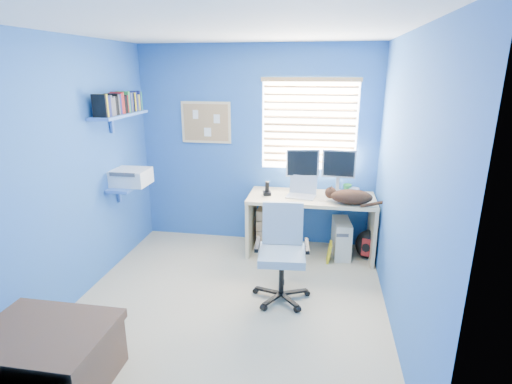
% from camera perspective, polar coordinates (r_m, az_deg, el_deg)
% --- Properties ---
extents(floor, '(3.00, 3.20, 0.00)m').
position_cam_1_polar(floor, '(4.07, -3.74, -15.52)').
color(floor, tan).
rests_on(floor, ground).
extents(ceiling, '(3.00, 3.20, 0.00)m').
position_cam_1_polar(ceiling, '(3.45, -4.61, 22.18)').
color(ceiling, white).
rests_on(ceiling, wall_back).
extents(wall_back, '(3.00, 0.01, 2.50)m').
position_cam_1_polar(wall_back, '(5.09, 0.12, 6.42)').
color(wall_back, blue).
rests_on(wall_back, ground).
extents(wall_front, '(3.00, 0.01, 2.50)m').
position_cam_1_polar(wall_front, '(2.13, -14.38, -9.64)').
color(wall_front, blue).
rests_on(wall_front, ground).
extents(wall_left, '(0.01, 3.20, 2.50)m').
position_cam_1_polar(wall_left, '(4.17, -24.63, 2.46)').
color(wall_left, blue).
rests_on(wall_left, ground).
extents(wall_right, '(0.01, 3.20, 2.50)m').
position_cam_1_polar(wall_right, '(3.53, 20.29, 0.53)').
color(wall_right, blue).
rests_on(wall_right, ground).
extents(desk, '(1.50, 0.65, 0.74)m').
position_cam_1_polar(desk, '(4.94, 7.76, -4.73)').
color(desk, beige).
rests_on(desk, floor).
extents(laptop, '(0.37, 0.31, 0.22)m').
position_cam_1_polar(laptop, '(4.75, 6.47, 0.57)').
color(laptop, silver).
rests_on(laptop, desk).
extents(monitor_left, '(0.41, 0.18, 0.54)m').
position_cam_1_polar(monitor_left, '(4.91, 6.65, 3.04)').
color(monitor_left, silver).
rests_on(monitor_left, desk).
extents(monitor_right, '(0.41, 0.15, 0.54)m').
position_cam_1_polar(monitor_right, '(4.94, 11.67, 2.90)').
color(monitor_right, silver).
rests_on(monitor_right, desk).
extents(phone, '(0.12, 0.13, 0.17)m').
position_cam_1_polar(phone, '(4.80, 1.59, 0.56)').
color(phone, black).
rests_on(phone, desk).
extents(mug, '(0.10, 0.09, 0.10)m').
position_cam_1_polar(mug, '(5.04, 12.90, 0.52)').
color(mug, '#258B3E').
rests_on(mug, desk).
extents(cd_spindle, '(0.13, 0.13, 0.07)m').
position_cam_1_polar(cd_spindle, '(5.01, 13.83, 0.17)').
color(cd_spindle, silver).
rests_on(cd_spindle, desk).
extents(cat, '(0.52, 0.38, 0.17)m').
position_cam_1_polar(cat, '(4.60, 13.49, -0.68)').
color(cat, black).
rests_on(cat, desk).
extents(tower_pc, '(0.23, 0.46, 0.45)m').
position_cam_1_polar(tower_pc, '(5.00, 12.07, -6.46)').
color(tower_pc, beige).
rests_on(tower_pc, floor).
extents(drawer_boxes, '(0.35, 0.28, 0.54)m').
position_cam_1_polar(drawer_boxes, '(5.07, 2.25, -5.20)').
color(drawer_boxes, tan).
rests_on(drawer_boxes, floor).
extents(yellow_book, '(0.03, 0.17, 0.24)m').
position_cam_1_polar(yellow_book, '(4.86, 10.41, -8.46)').
color(yellow_book, yellow).
rests_on(yellow_book, floor).
extents(backpack, '(0.35, 0.29, 0.36)m').
position_cam_1_polar(backpack, '(5.02, 15.74, -7.22)').
color(backpack, black).
rests_on(backpack, floor).
extents(bed_corner, '(0.93, 0.67, 0.45)m').
position_cam_1_polar(bed_corner, '(3.44, -28.15, -20.07)').
color(bed_corner, '#523625').
rests_on(bed_corner, floor).
extents(office_chair, '(0.59, 0.59, 0.94)m').
position_cam_1_polar(office_chair, '(4.01, 3.70, -10.30)').
color(office_chair, black).
rests_on(office_chair, floor).
extents(window_blinds, '(1.15, 0.05, 1.10)m').
position_cam_1_polar(window_blinds, '(4.94, 7.61, 9.49)').
color(window_blinds, white).
rests_on(window_blinds, ground).
extents(corkboard, '(0.64, 0.02, 0.52)m').
position_cam_1_polar(corkboard, '(5.17, -7.15, 9.83)').
color(corkboard, beige).
rests_on(corkboard, ground).
extents(wall_shelves, '(0.42, 0.90, 1.05)m').
position_cam_1_polar(wall_shelves, '(4.69, -18.36, 6.92)').
color(wall_shelves, '#4273CA').
rests_on(wall_shelves, ground).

